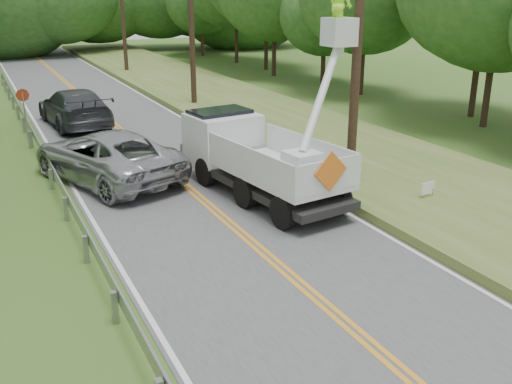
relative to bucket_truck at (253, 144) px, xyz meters
name	(u,v)px	position (x,y,z in m)	size (l,w,h in m)	color
ground	(411,380)	(-1.94, -10.18, -1.52)	(140.00, 140.00, 0.00)	#375E19
road	(162,166)	(-1.94, 3.82, -1.51)	(7.20, 96.00, 0.03)	#464749
guardrail	(45,159)	(-5.95, 4.72, -0.97)	(0.18, 48.00, 0.77)	gray
utility_poles	(247,14)	(3.06, 6.83, 3.75)	(1.60, 43.30, 10.00)	black
tall_grass_verge	(323,141)	(5.16, 3.82, -1.37)	(7.00, 96.00, 0.30)	#476026
bucket_truck	(253,144)	(0.00, 0.00, 0.00)	(4.40, 7.00, 6.65)	black
suv_silver	(107,156)	(-4.13, 2.97, -0.63)	(2.90, 6.29, 1.75)	#A8A9AF
suv_darkgrey	(75,107)	(-3.66, 12.08, -0.61)	(2.49, 6.12, 1.78)	#373A3F
stop_sign_permanent	(24,109)	(-6.15, 8.60, 0.14)	(0.53, 0.06, 2.51)	gray
yard_sign	(428,189)	(4.06, -3.84, -0.97)	(0.53, 0.09, 0.77)	white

